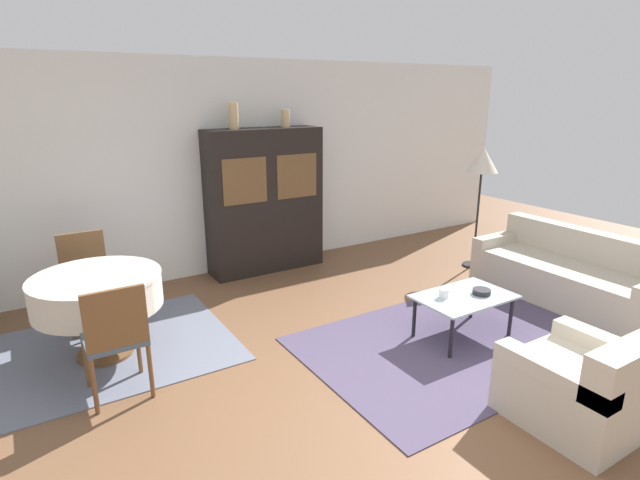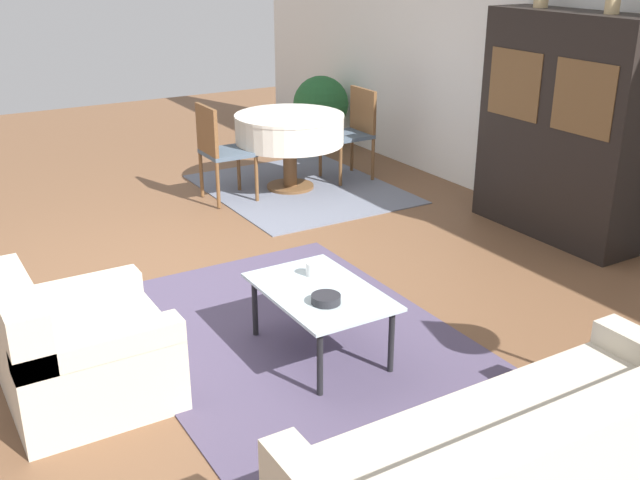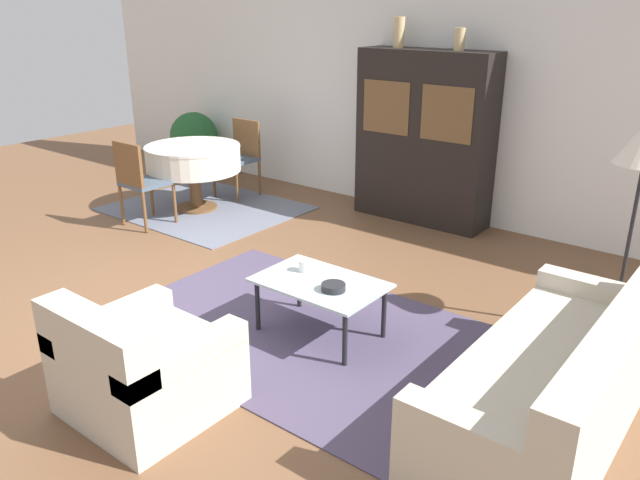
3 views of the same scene
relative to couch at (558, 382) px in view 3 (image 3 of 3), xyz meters
The scene contains 16 objects.
ground_plane 3.10m from the couch, 169.17° to the right, with size 14.00×14.00×0.00m, color brown.
wall_back 4.43m from the couch, 134.83° to the left, with size 10.00×0.06×2.70m.
area_rug 1.83m from the couch, behind, with size 2.97×1.91×0.01m.
dining_rug 4.91m from the couch, 161.89° to the left, with size 2.10×1.74×0.01m.
couch is the anchor object (origin of this frame).
armchair 2.41m from the couch, 145.24° to the right, with size 0.86×0.85×0.76m.
coffee_table 1.73m from the couch, behind, with size 0.92×0.60×0.42m.
display_cabinet 3.77m from the couch, 131.57° to the left, with size 1.51×0.45×1.86m.
dining_table 4.96m from the couch, 163.01° to the left, with size 1.09×1.09×0.76m.
dining_chair_near 4.79m from the couch, behind, with size 0.44×0.44×0.94m.
dining_chair_far 5.23m from the couch, 154.95° to the left, with size 0.44×0.44×0.94m.
cup 1.94m from the couch, behind, with size 0.09×0.09×0.09m.
bowl 1.57m from the couch, behind, with size 0.17×0.17×0.05m.
vase_tall 4.33m from the couch, 135.63° to the left, with size 0.12×0.12×0.31m.
vase_short 3.88m from the couch, 127.51° to the left, with size 0.11×0.11×0.22m.
potted_plant 6.61m from the couch, 156.68° to the left, with size 0.68×0.68×0.86m.
Camera 3 is at (3.84, -2.63, 2.31)m, focal length 35.00 mm.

